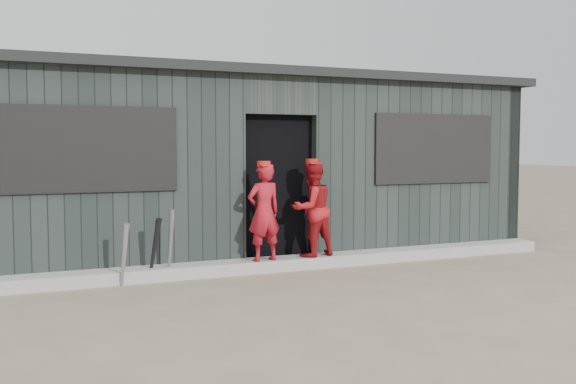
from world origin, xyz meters
name	(u,v)px	position (x,y,z in m)	size (l,w,h in m)	color
ground	(357,300)	(0.00, 0.00, 0.00)	(80.00, 80.00, 0.00)	#73604F
curb	(287,263)	(0.00, 1.82, 0.07)	(8.00, 0.36, 0.15)	gray
bat_left	(124,255)	(-2.11, 1.55, 0.37)	(0.07, 0.07, 0.74)	gray
bat_mid	(170,245)	(-1.55, 1.73, 0.42)	(0.07, 0.07, 0.85)	slate
bat_right	(154,249)	(-1.74, 1.71, 0.38)	(0.07, 0.07, 0.79)	black
player_red_left	(264,212)	(-0.36, 1.73, 0.76)	(0.45, 0.29, 1.23)	#A2141F
player_red_right	(312,209)	(0.33, 1.79, 0.77)	(0.61, 0.47, 1.25)	maroon
player_grey_back	(308,214)	(0.58, 2.43, 0.63)	(0.62, 0.40, 1.27)	silver
dugout	(244,166)	(0.00, 3.50, 1.29)	(8.30, 3.30, 2.62)	black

